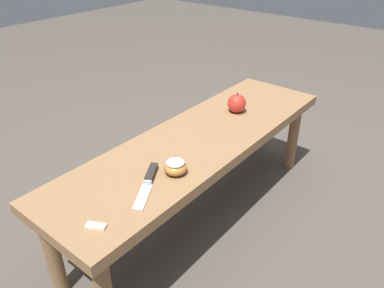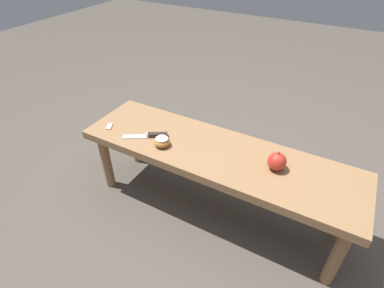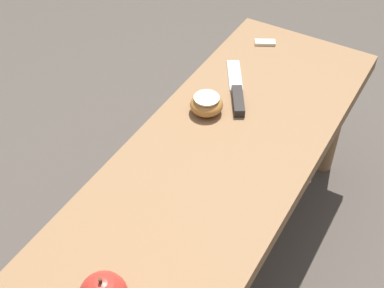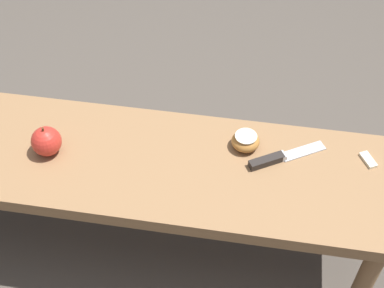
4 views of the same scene
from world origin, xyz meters
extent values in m
cube|color=olive|center=(0.00, 0.00, 0.37)|extent=(1.32, 0.38, 0.04)
cylinder|color=olive|center=(-0.60, -0.13, 0.17)|extent=(0.05, 0.05, 0.35)
cylinder|color=olive|center=(-0.60, 0.13, 0.17)|extent=(0.05, 0.05, 0.35)
cube|color=#B7BABF|center=(-0.39, -0.09, 0.39)|extent=(0.12, 0.09, 0.00)
cube|color=#B7BABF|center=(-0.34, -0.06, 0.40)|extent=(0.02, 0.03, 0.02)
cube|color=#282321|center=(-0.30, -0.04, 0.40)|extent=(0.09, 0.07, 0.02)
cylinder|color=#4C3319|center=(0.27, 0.01, 0.47)|extent=(0.01, 0.01, 0.01)
ellipsoid|color=#B27233|center=(-0.24, -0.09, 0.41)|extent=(0.08, 0.08, 0.04)
cylinder|color=beige|center=(-0.24, -0.09, 0.43)|extent=(0.06, 0.06, 0.00)
cube|color=beige|center=(-0.56, -0.09, 0.39)|extent=(0.05, 0.06, 0.01)
camera|label=1|loc=(-0.98, -0.76, 1.08)|focal=35.00mm
camera|label=2|loc=(0.43, -1.00, 1.23)|focal=28.00mm
camera|label=3|loc=(0.58, 0.35, 1.18)|focal=50.00mm
camera|label=4|loc=(-0.25, 0.88, 1.45)|focal=50.00mm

